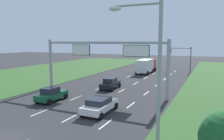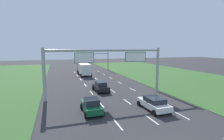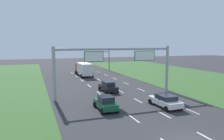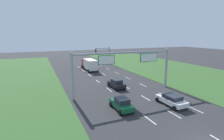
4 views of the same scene
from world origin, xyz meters
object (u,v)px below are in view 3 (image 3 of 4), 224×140
at_px(box_truck, 84,69).
at_px(car_mid_lane, 106,103).
at_px(traffic_light_mast, 102,57).
at_px(car_far_ahead, 108,87).
at_px(car_near_red, 165,101).
at_px(sign_gantry, 117,61).

bearing_deg(box_truck, car_mid_lane, -97.61).
bearing_deg(traffic_light_mast, car_mid_lane, -106.81).
xyz_separation_m(car_far_ahead, box_truck, (0.15, 17.84, 0.84)).
bearing_deg(car_mid_lane, box_truck, 82.48).
distance_m(car_near_red, car_mid_lane, 7.00).
height_order(car_mid_lane, car_far_ahead, car_mid_lane).
bearing_deg(car_far_ahead, traffic_light_mast, 71.35).
distance_m(car_near_red, car_far_ahead, 10.61).
height_order(car_near_red, traffic_light_mast, traffic_light_mast).
relative_size(car_mid_lane, traffic_light_mast, 0.70).
xyz_separation_m(car_mid_lane, sign_gantry, (3.67, 5.88, 4.10)).
relative_size(sign_gantry, traffic_light_mast, 3.08).
xyz_separation_m(car_mid_lane, traffic_light_mast, (9.94, 32.91, 3.08)).
distance_m(car_mid_lane, box_truck, 26.74).
relative_size(car_far_ahead, box_truck, 0.51).
xyz_separation_m(sign_gantry, traffic_light_mast, (6.27, 27.03, -1.02)).
distance_m(car_far_ahead, sign_gantry, 4.96).
bearing_deg(car_far_ahead, box_truck, 86.23).
relative_size(car_near_red, box_truck, 0.56).
relative_size(car_mid_lane, car_far_ahead, 0.96).
bearing_deg(car_near_red, sign_gantry, 112.94).
height_order(car_near_red, sign_gantry, sign_gantry).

